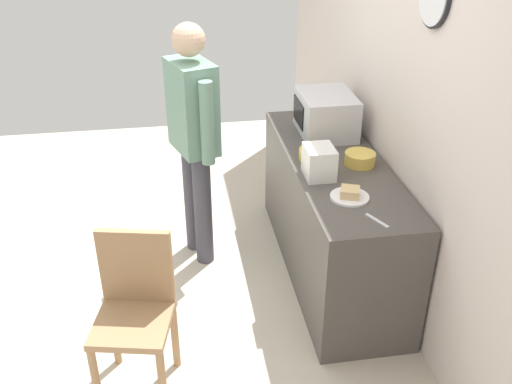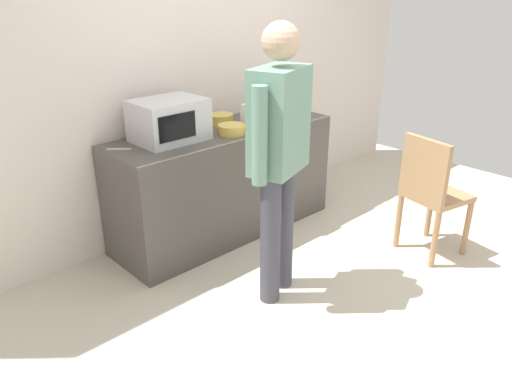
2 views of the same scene
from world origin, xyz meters
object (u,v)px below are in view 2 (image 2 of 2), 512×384
at_px(salad_bowl, 221,119).
at_px(wooden_chair, 431,191).
at_px(microwave, 169,120).
at_px(fork_utensil, 291,112).
at_px(sandwich_plate, 275,117).
at_px(spoon_utensil, 119,149).
at_px(toaster, 259,117).
at_px(person_standing, 279,147).
at_px(cereal_bowl, 232,129).

bearing_deg(salad_bowl, wooden_chair, -62.35).
xyz_separation_m(microwave, fork_utensil, (1.26, -0.04, -0.15)).
height_order(sandwich_plate, wooden_chair, sandwich_plate).
relative_size(salad_bowl, fork_utensil, 1.19).
bearing_deg(wooden_chair, spoon_utensil, 139.76).
bearing_deg(fork_utensil, salad_bowl, 169.54).
xyz_separation_m(microwave, spoon_utensil, (-0.38, 0.06, -0.15)).
xyz_separation_m(toaster, person_standing, (-0.55, -0.75, 0.05)).
xyz_separation_m(salad_bowl, wooden_chair, (0.78, -1.48, -0.40)).
bearing_deg(salad_bowl, spoon_utensil, -178.13).
relative_size(cereal_bowl, wooden_chair, 0.22).
height_order(microwave, wooden_chair, microwave).
distance_m(toaster, person_standing, 0.93).
distance_m(salad_bowl, toaster, 0.34).
xyz_separation_m(salad_bowl, fork_utensil, (0.70, -0.13, -0.04)).
height_order(sandwich_plate, fork_utensil, sandwich_plate).
distance_m(salad_bowl, person_standing, 1.15).
bearing_deg(salad_bowl, toaster, -68.34).
height_order(sandwich_plate, spoon_utensil, sandwich_plate).
xyz_separation_m(toaster, spoon_utensil, (-1.06, 0.28, -0.10)).
xyz_separation_m(cereal_bowl, spoon_utensil, (-0.81, 0.25, -0.03)).
distance_m(microwave, cereal_bowl, 0.48).
xyz_separation_m(salad_bowl, spoon_utensil, (-0.94, -0.03, -0.04)).
bearing_deg(toaster, fork_utensil, 17.51).
distance_m(cereal_bowl, spoon_utensil, 0.85).
bearing_deg(spoon_utensil, microwave, -8.36).
bearing_deg(cereal_bowl, spoon_utensil, 163.20).
relative_size(sandwich_plate, salad_bowl, 1.15).
xyz_separation_m(toaster, fork_utensil, (0.58, 0.18, -0.10)).
distance_m(microwave, fork_utensil, 1.27).
distance_m(salad_bowl, cereal_bowl, 0.30).
bearing_deg(cereal_bowl, wooden_chair, -53.25).
relative_size(toaster, spoon_utensil, 1.29).
bearing_deg(sandwich_plate, spoon_utensil, 172.89).
xyz_separation_m(microwave, salad_bowl, (0.55, 0.09, -0.11)).
bearing_deg(sandwich_plate, person_standing, -134.61).
relative_size(person_standing, wooden_chair, 1.87).
bearing_deg(toaster, microwave, 161.65).
relative_size(spoon_utensil, wooden_chair, 0.18).
bearing_deg(person_standing, toaster, 53.90).
height_order(fork_utensil, spoon_utensil, same).
height_order(microwave, toaster, microwave).
relative_size(sandwich_plate, person_standing, 0.13).
height_order(sandwich_plate, salad_bowl, salad_bowl).
xyz_separation_m(spoon_utensil, person_standing, (0.51, -1.03, 0.14)).
height_order(microwave, salad_bowl, microwave).
bearing_deg(spoon_utensil, toaster, -14.83).
xyz_separation_m(cereal_bowl, toaster, (0.25, -0.04, 0.06)).
distance_m(microwave, person_standing, 0.99).
xyz_separation_m(sandwich_plate, toaster, (-0.30, -0.11, 0.08)).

